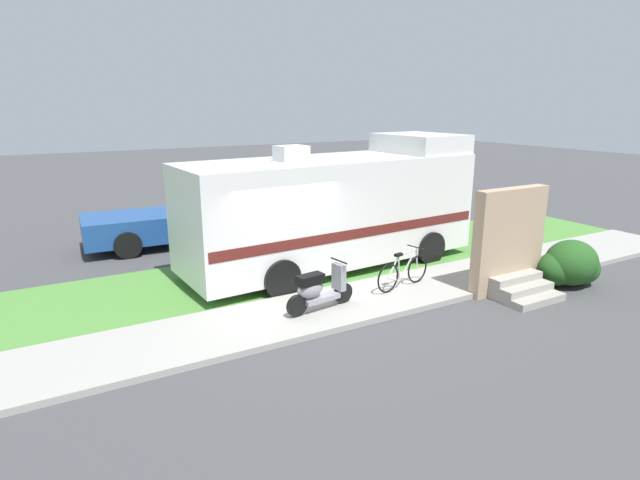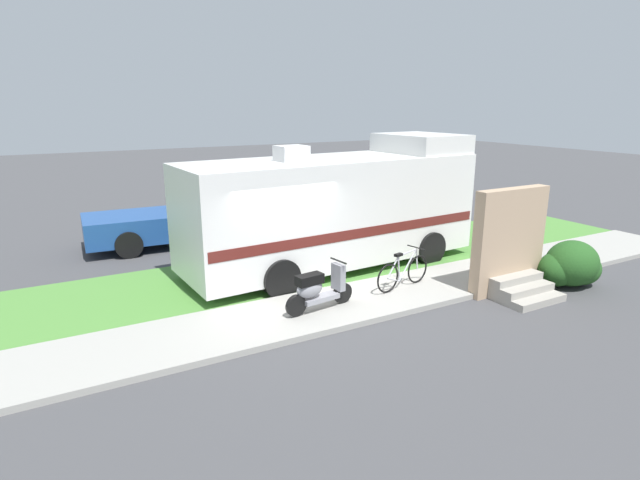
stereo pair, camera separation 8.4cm
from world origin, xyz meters
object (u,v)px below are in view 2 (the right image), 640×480
at_px(motorhome_rv, 336,208).
at_px(bottle_green, 491,269).
at_px(pickup_truck_near, 195,211).
at_px(bottle_spare, 488,263).
at_px(scooter, 318,289).
at_px(bicycle, 403,272).

relative_size(motorhome_rv, bottle_green, 27.44).
relative_size(pickup_truck_near, bottle_spare, 18.92).
height_order(scooter, pickup_truck_near, pickup_truck_near).
distance_m(pickup_truck_near, bottle_spare, 8.75).
bearing_deg(scooter, bottle_spare, 3.20).
bearing_deg(bicycle, motorhome_rv, 99.35).
distance_m(bicycle, pickup_truck_near, 7.31).
bearing_deg(scooter, bicycle, 4.75).
xyz_separation_m(bottle_green, bottle_spare, (0.28, 0.36, -0.00)).
bearing_deg(pickup_truck_near, bicycle, -66.99).
height_order(bicycle, bottle_green, bicycle).
distance_m(motorhome_rv, bottle_green, 4.17).
distance_m(bottle_green, bottle_spare, 0.46).
bearing_deg(pickup_truck_near, bottle_green, -52.30).
xyz_separation_m(scooter, bottle_spare, (5.16, 0.29, -0.34)).
height_order(bottle_green, bottle_spare, bottle_green).
relative_size(motorhome_rv, bicycle, 4.74).
relative_size(scooter, pickup_truck_near, 0.30).
relative_size(scooter, bottle_green, 5.65).
relative_size(bottle_green, bottle_spare, 1.01).
bearing_deg(motorhome_rv, pickup_truck_near, 119.50).
xyz_separation_m(motorhome_rv, bicycle, (0.39, -2.36, -1.10)).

